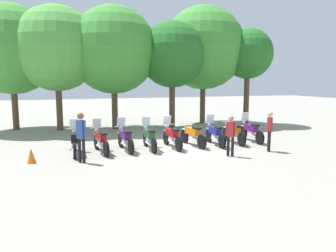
{
  "coord_description": "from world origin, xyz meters",
  "views": [
    {
      "loc": [
        -4.8,
        -13.19,
        2.95
      ],
      "look_at": [
        0.0,
        0.5,
        0.9
      ],
      "focal_mm": 34.58,
      "sensor_mm": 36.0,
      "label": 1
    }
  ],
  "objects_px": {
    "motorcycle_7": "(233,133)",
    "traffic_cone": "(31,156)",
    "person_1": "(231,133)",
    "tree_3": "(172,55)",
    "motorcycle_3": "(149,137)",
    "tree_0": "(11,49)",
    "motorcycle_4": "(172,136)",
    "tree_1": "(57,49)",
    "person_2": "(270,128)",
    "tree_2": "(113,50)",
    "tree_4": "(203,48)",
    "motorcycle_0": "(75,142)",
    "motorcycle_2": "(125,139)",
    "tree_5": "(248,54)",
    "motorcycle_6": "(215,134)",
    "motorcycle_5": "(192,135)",
    "motorcycle_1": "(101,140)",
    "motorcycle_8": "(251,131)",
    "person_0": "(81,133)"
  },
  "relations": [
    {
      "from": "motorcycle_8",
      "to": "traffic_cone",
      "type": "distance_m",
      "value": 9.86
    },
    {
      "from": "motorcycle_3",
      "to": "traffic_cone",
      "type": "distance_m",
      "value": 4.74
    },
    {
      "from": "motorcycle_8",
      "to": "person_2",
      "type": "bearing_deg",
      "value": 169.73
    },
    {
      "from": "motorcycle_5",
      "to": "tree_3",
      "type": "bearing_deg",
      "value": -17.36
    },
    {
      "from": "motorcycle_8",
      "to": "tree_5",
      "type": "bearing_deg",
      "value": -26.57
    },
    {
      "from": "motorcycle_4",
      "to": "motorcycle_8",
      "type": "height_order",
      "value": "same"
    },
    {
      "from": "person_2",
      "to": "tree_2",
      "type": "height_order",
      "value": "tree_2"
    },
    {
      "from": "motorcycle_4",
      "to": "tree_4",
      "type": "relative_size",
      "value": 0.28
    },
    {
      "from": "person_2",
      "to": "tree_3",
      "type": "height_order",
      "value": "tree_3"
    },
    {
      "from": "tree_1",
      "to": "tree_2",
      "type": "height_order",
      "value": "tree_2"
    },
    {
      "from": "motorcycle_0",
      "to": "traffic_cone",
      "type": "height_order",
      "value": "motorcycle_0"
    },
    {
      "from": "person_2",
      "to": "tree_5",
      "type": "distance_m",
      "value": 9.31
    },
    {
      "from": "motorcycle_7",
      "to": "traffic_cone",
      "type": "relative_size",
      "value": 3.99
    },
    {
      "from": "person_2",
      "to": "motorcycle_6",
      "type": "bearing_deg",
      "value": 156.69
    },
    {
      "from": "person_1",
      "to": "tree_3",
      "type": "relative_size",
      "value": 0.24
    },
    {
      "from": "motorcycle_2",
      "to": "traffic_cone",
      "type": "distance_m",
      "value": 3.75
    },
    {
      "from": "person_0",
      "to": "person_1",
      "type": "bearing_deg",
      "value": -60.48
    },
    {
      "from": "tree_2",
      "to": "tree_5",
      "type": "bearing_deg",
      "value": -5.97
    },
    {
      "from": "motorcycle_0",
      "to": "person_2",
      "type": "xyz_separation_m",
      "value": [
        7.7,
        -2.14,
        0.47
      ]
    },
    {
      "from": "motorcycle_5",
      "to": "person_1",
      "type": "height_order",
      "value": "person_1"
    },
    {
      "from": "motorcycle_1",
      "to": "motorcycle_8",
      "type": "bearing_deg",
      "value": -95.59
    },
    {
      "from": "tree_5",
      "to": "motorcycle_5",
      "type": "bearing_deg",
      "value": -138.95
    },
    {
      "from": "motorcycle_5",
      "to": "tree_1",
      "type": "xyz_separation_m",
      "value": [
        -5.58,
        6.9,
        4.26
      ]
    },
    {
      "from": "motorcycle_4",
      "to": "person_1",
      "type": "bearing_deg",
      "value": -145.9
    },
    {
      "from": "motorcycle_0",
      "to": "motorcycle_2",
      "type": "distance_m",
      "value": 2.06
    },
    {
      "from": "motorcycle_5",
      "to": "traffic_cone",
      "type": "xyz_separation_m",
      "value": [
        -6.71,
        -0.95,
        -0.23
      ]
    },
    {
      "from": "motorcycle_1",
      "to": "traffic_cone",
      "type": "distance_m",
      "value": 2.73
    },
    {
      "from": "motorcycle_8",
      "to": "person_1",
      "type": "relative_size",
      "value": 1.37
    },
    {
      "from": "motorcycle_1",
      "to": "motorcycle_6",
      "type": "distance_m",
      "value": 5.16
    },
    {
      "from": "motorcycle_3",
      "to": "motorcycle_4",
      "type": "bearing_deg",
      "value": -87.79
    },
    {
      "from": "tree_1",
      "to": "traffic_cone",
      "type": "bearing_deg",
      "value": -98.18
    },
    {
      "from": "person_1",
      "to": "motorcycle_7",
      "type": "bearing_deg",
      "value": -169.98
    },
    {
      "from": "motorcycle_5",
      "to": "tree_1",
      "type": "bearing_deg",
      "value": 32.58
    },
    {
      "from": "person_2",
      "to": "tree_2",
      "type": "bearing_deg",
      "value": 148.83
    },
    {
      "from": "motorcycle_2",
      "to": "tree_2",
      "type": "relative_size",
      "value": 0.3
    },
    {
      "from": "motorcycle_6",
      "to": "person_2",
      "type": "height_order",
      "value": "person_2"
    },
    {
      "from": "motorcycle_8",
      "to": "person_1",
      "type": "height_order",
      "value": "person_1"
    },
    {
      "from": "motorcycle_1",
      "to": "person_0",
      "type": "height_order",
      "value": "person_0"
    },
    {
      "from": "tree_1",
      "to": "traffic_cone",
      "type": "relative_size",
      "value": 13.14
    },
    {
      "from": "motorcycle_6",
      "to": "tree_5",
      "type": "relative_size",
      "value": 0.34
    },
    {
      "from": "tree_0",
      "to": "motorcycle_4",
      "type": "bearing_deg",
      "value": -48.87
    },
    {
      "from": "motorcycle_6",
      "to": "tree_4",
      "type": "bearing_deg",
      "value": -16.46
    },
    {
      "from": "traffic_cone",
      "to": "tree_5",
      "type": "bearing_deg",
      "value": 26.38
    },
    {
      "from": "motorcycle_8",
      "to": "traffic_cone",
      "type": "relative_size",
      "value": 3.98
    },
    {
      "from": "tree_3",
      "to": "tree_1",
      "type": "bearing_deg",
      "value": 170.32
    },
    {
      "from": "motorcycle_0",
      "to": "tree_3",
      "type": "distance_m",
      "value": 9.4
    },
    {
      "from": "motorcycle_7",
      "to": "tree_1",
      "type": "distance_m",
      "value": 11.2
    },
    {
      "from": "tree_5",
      "to": "tree_3",
      "type": "bearing_deg",
      "value": 177.5
    },
    {
      "from": "motorcycle_5",
      "to": "motorcycle_2",
      "type": "bearing_deg",
      "value": 83.6
    },
    {
      "from": "motorcycle_5",
      "to": "tree_5",
      "type": "distance_m",
      "value": 9.39
    }
  ]
}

